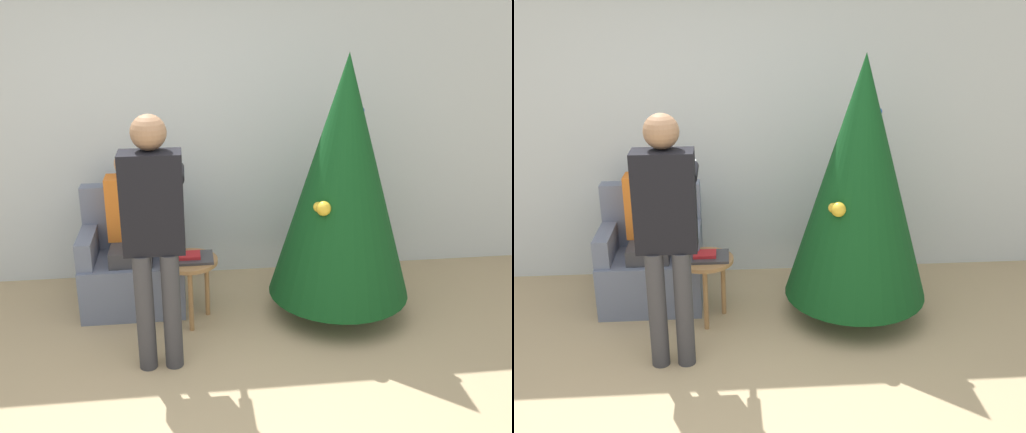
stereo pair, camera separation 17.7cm
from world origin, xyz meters
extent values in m
cube|color=silver|center=(0.00, 2.23, 1.35)|extent=(8.00, 0.06, 2.70)
cylinder|color=brown|center=(1.05, 1.34, 0.10)|extent=(0.10, 0.10, 0.19)
cone|color=#0F4219|center=(1.05, 1.34, 1.09)|extent=(1.07, 1.07, 1.80)
sphere|color=white|center=(1.33, 1.64, 0.65)|extent=(0.07, 0.07, 0.07)
sphere|color=#2856B2|center=(1.17, 1.40, 1.57)|extent=(0.06, 0.06, 0.06)
sphere|color=gold|center=(0.83, 1.12, 0.96)|extent=(0.07, 0.07, 0.07)
sphere|color=gold|center=(1.33, 1.61, 0.73)|extent=(0.08, 0.08, 0.08)
sphere|color=gold|center=(0.88, 1.63, 0.89)|extent=(0.08, 0.08, 0.08)
sphere|color=gold|center=(0.86, 1.09, 0.96)|extent=(0.10, 0.10, 0.10)
cube|color=slate|center=(-0.52, 1.65, 0.21)|extent=(0.79, 0.61, 0.43)
cube|color=slate|center=(-0.52, 1.88, 0.68)|extent=(0.79, 0.14, 0.51)
cube|color=slate|center=(-0.85, 1.65, 0.53)|extent=(0.12, 0.55, 0.22)
cube|color=slate|center=(-0.18, 1.65, 0.53)|extent=(0.12, 0.55, 0.22)
cylinder|color=#38383D|center=(-0.62, 1.45, 0.21)|extent=(0.11, 0.11, 0.43)
cylinder|color=#38383D|center=(-0.42, 1.45, 0.21)|extent=(0.11, 0.11, 0.43)
cube|color=#38383D|center=(-0.52, 1.60, 0.49)|extent=(0.32, 0.40, 0.12)
cube|color=orange|center=(-0.52, 1.75, 0.80)|extent=(0.36, 0.20, 0.50)
sphere|color=tan|center=(-0.52, 1.75, 1.15)|extent=(0.20, 0.20, 0.20)
cylinder|color=#38383D|center=(-0.38, 0.76, 0.41)|extent=(0.12, 0.12, 0.82)
cylinder|color=#38383D|center=(-0.21, 0.76, 0.41)|extent=(0.12, 0.12, 0.82)
cube|color=black|center=(-0.29, 0.82, 1.14)|extent=(0.38, 0.20, 0.65)
sphere|color=#936B4C|center=(-0.29, 0.86, 1.57)|extent=(0.22, 0.22, 0.22)
cylinder|color=black|center=(-0.46, 1.01, 1.27)|extent=(0.08, 0.30, 0.08)
cylinder|color=black|center=(-0.13, 1.01, 1.27)|extent=(0.08, 0.30, 0.08)
cube|color=white|center=(-0.13, 1.20, 1.27)|extent=(0.04, 0.14, 0.04)
cylinder|color=#A37547|center=(-0.08, 1.34, 0.50)|extent=(0.42, 0.42, 0.03)
cylinder|color=#A37547|center=(-0.08, 1.19, 0.24)|extent=(0.04, 0.04, 0.48)
cylinder|color=#A37547|center=(0.05, 1.42, 0.24)|extent=(0.04, 0.04, 0.48)
cylinder|color=#A37547|center=(-0.21, 1.42, 0.24)|extent=(0.04, 0.04, 0.48)
cube|color=#38383D|center=(-0.08, 1.34, 0.52)|extent=(0.36, 0.24, 0.02)
cube|color=#B21E23|center=(-0.08, 1.34, 0.54)|extent=(0.17, 0.13, 0.02)
camera|label=1|loc=(-0.08, -2.72, 2.35)|focal=42.00mm
camera|label=2|loc=(0.10, -2.74, 2.35)|focal=42.00mm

